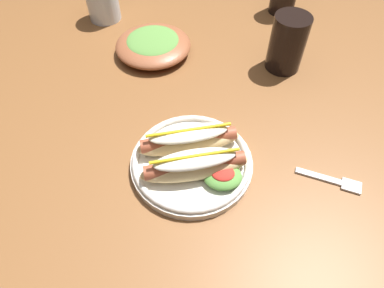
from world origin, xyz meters
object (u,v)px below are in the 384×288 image
object	(u,v)px
hot_dog_plate	(193,158)
side_bowl	(153,44)
extra_cup	(287,43)
fork	(334,181)

from	to	relation	value
hot_dog_plate	side_bowl	world-z (taller)	hot_dog_plate
hot_dog_plate	extra_cup	xyz separation A→B (m)	(0.21, 0.31, 0.04)
extra_cup	fork	bearing A→B (deg)	-81.43
fork	side_bowl	world-z (taller)	side_bowl
hot_dog_plate	fork	world-z (taller)	hot_dog_plate
fork	side_bowl	xyz separation A→B (m)	(-0.37, 0.38, 0.02)
fork	side_bowl	distance (m)	0.54
hot_dog_plate	fork	bearing A→B (deg)	-6.02
hot_dog_plate	side_bowl	bearing A→B (deg)	107.08
fork	extra_cup	distance (m)	0.35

